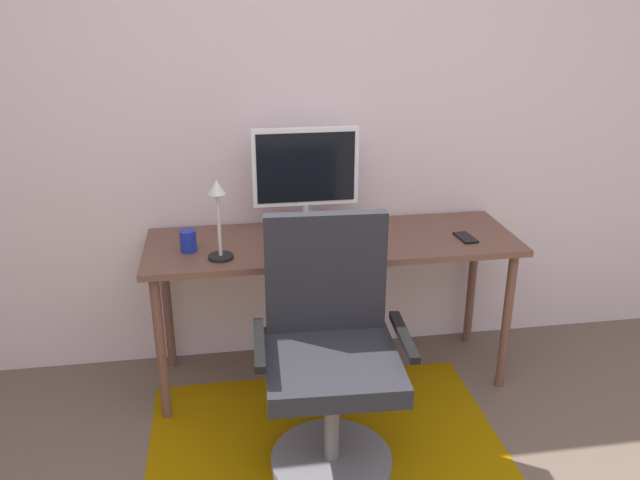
# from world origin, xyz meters

# --- Properties ---
(wall_back) EXTENTS (6.00, 0.10, 2.60)m
(wall_back) POSITION_xyz_m (0.00, 2.20, 1.30)
(wall_back) COLOR silver
(wall_back) RESTS_ON ground
(area_rug) EXTENTS (1.52, 1.16, 0.01)m
(area_rug) POSITION_xyz_m (0.02, 1.28, 0.00)
(area_rug) COLOR #835A01
(area_rug) RESTS_ON ground
(desk) EXTENTS (1.74, 0.57, 0.74)m
(desk) POSITION_xyz_m (0.14, 1.85, 0.67)
(desk) COLOR brown
(desk) RESTS_ON ground
(monitor) EXTENTS (0.50, 0.18, 0.50)m
(monitor) POSITION_xyz_m (0.03, 1.99, 1.04)
(monitor) COLOR #B2B2B7
(monitor) RESTS_ON desk
(keyboard) EXTENTS (0.43, 0.13, 0.02)m
(keyboard) POSITION_xyz_m (0.04, 1.71, 0.75)
(keyboard) COLOR black
(keyboard) RESTS_ON desk
(computer_mouse) EXTENTS (0.06, 0.10, 0.03)m
(computer_mouse) POSITION_xyz_m (0.33, 1.76, 0.76)
(computer_mouse) COLOR white
(computer_mouse) RESTS_ON desk
(coffee_cup) EXTENTS (0.07, 0.07, 0.10)m
(coffee_cup) POSITION_xyz_m (-0.53, 1.80, 0.79)
(coffee_cup) COLOR navy
(coffee_cup) RESTS_ON desk
(cell_phone) EXTENTS (0.08, 0.15, 0.01)m
(cell_phone) POSITION_xyz_m (0.76, 1.76, 0.75)
(cell_phone) COLOR black
(cell_phone) RESTS_ON desk
(desk_lamp) EXTENTS (0.11, 0.11, 0.36)m
(desk_lamp) POSITION_xyz_m (-0.39, 1.70, 0.96)
(desk_lamp) COLOR black
(desk_lamp) RESTS_ON desk
(office_chair) EXTENTS (0.61, 0.54, 1.03)m
(office_chair) POSITION_xyz_m (0.02, 1.24, 0.45)
(office_chair) COLOR slate
(office_chair) RESTS_ON ground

